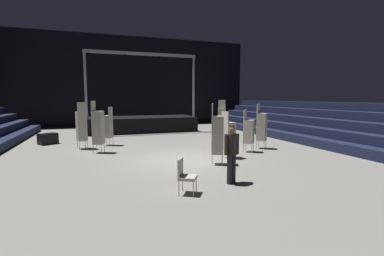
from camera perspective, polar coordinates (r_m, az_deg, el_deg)
ground_plane at (r=11.26m, az=-2.84°, el=-6.86°), size 22.00×30.00×0.10m
arena_end_wall at (r=25.75m, az=-12.46°, el=9.49°), size 22.00×0.30×8.00m
bleacher_bank_right at (r=16.84m, az=27.36°, el=0.88°), size 3.75×24.00×2.25m
stage_riser at (r=20.93m, az=-10.65°, el=1.03°), size 7.97×3.32×5.62m
man_with_tie at (r=8.07m, az=8.32°, el=-4.63°), size 0.55×0.38×1.75m
chair_stack_front_left at (r=13.92m, az=14.34°, el=0.33°), size 0.62×0.62×2.22m
chair_stack_front_right at (r=11.48m, az=7.62°, el=-1.41°), size 0.54×0.54×1.96m
chair_stack_mid_left at (r=10.30m, az=5.29°, el=-1.32°), size 0.58×0.58×2.31m
chair_stack_mid_right at (r=15.87m, az=6.23°, el=1.51°), size 0.59×0.59×2.39m
chair_stack_mid_centre at (r=12.92m, az=11.74°, el=-0.62°), size 0.62×0.62×1.96m
chair_stack_rear_left at (r=13.14m, az=-19.06°, el=0.20°), size 0.57×0.57×2.39m
chair_stack_rear_right at (r=14.47m, az=-22.10°, el=0.45°), size 0.55×0.55×2.31m
chair_stack_rear_centre at (r=15.09m, az=-17.25°, el=0.37°), size 0.60×0.60×2.05m
equipment_road_case at (r=16.83m, az=-27.91°, el=-2.00°), size 1.08×0.99×0.59m
loose_chair_near_man at (r=7.24m, az=-1.47°, el=-9.60°), size 0.60×0.60×0.95m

